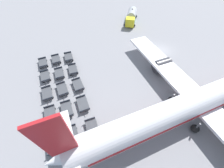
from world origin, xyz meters
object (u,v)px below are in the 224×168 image
(baggage_dolly_row_near_col_c, at_px, (47,93))
(baggage_dolly_row_mid_b_col_e, at_px, (92,128))
(baggage_dolly_row_mid_b_col_d, at_px, (83,104))
(baggage_dolly_row_mid_a_col_a, at_px, (56,60))
(baggage_dolly_row_mid_b_col_b, at_px, (73,69))
(baggage_dolly_row_mid_a_col_e, at_px, (72,136))
(baggage_dolly_row_near_col_e, at_px, (53,143))
(fuel_tanker_primary, at_px, (131,16))
(baggage_dolly_row_mid_a_col_c, at_px, (62,89))
(baggage_dolly_row_near_col_b, at_px, (45,76))
(airplane, at_px, (208,97))
(baggage_dolly_row_mid_a_col_d, at_px, (67,109))
(baggage_dolly_row_mid_b_col_c, at_px, (78,85))
(baggage_dolly_row_mid_b_col_a, at_px, (69,57))
(baggage_dolly_row_near_col_a, at_px, (43,63))
(baggage_dolly_row_mid_a_col_b, at_px, (59,73))
(baggage_dolly_row_near_col_d, at_px, (50,115))

(baggage_dolly_row_near_col_c, relative_size, baggage_dolly_row_mid_b_col_e, 0.99)
(baggage_dolly_row_mid_b_col_d, bearing_deg, baggage_dolly_row_mid_a_col_a, -171.84)
(baggage_dolly_row_mid_b_col_b, distance_m, baggage_dolly_row_mid_b_col_d, 8.75)
(baggage_dolly_row_mid_a_col_e, bearing_deg, baggage_dolly_row_mid_b_col_d, 146.78)
(baggage_dolly_row_near_col_c, bearing_deg, baggage_dolly_row_mid_a_col_e, 13.05)
(baggage_dolly_row_near_col_e, bearing_deg, fuel_tanker_primary, 134.37)
(fuel_tanker_primary, bearing_deg, baggage_dolly_row_mid_a_col_c, -53.12)
(baggage_dolly_row_near_col_b, bearing_deg, airplane, 51.29)
(baggage_dolly_row_mid_a_col_d, height_order, baggage_dolly_row_mid_a_col_e, same)
(baggage_dolly_row_mid_a_col_c, distance_m, baggage_dolly_row_mid_b_col_d, 5.09)
(baggage_dolly_row_mid_b_col_c, bearing_deg, baggage_dolly_row_mid_b_col_d, -5.48)
(baggage_dolly_row_mid_a_col_a, relative_size, baggage_dolly_row_mid_b_col_c, 1.00)
(fuel_tanker_primary, distance_m, baggage_dolly_row_mid_a_col_e, 37.68)
(baggage_dolly_row_mid_b_col_e, bearing_deg, airplane, 77.47)
(baggage_dolly_row_mid_a_col_c, bearing_deg, baggage_dolly_row_near_col_b, -153.23)
(baggage_dolly_row_mid_b_col_a, relative_size, baggage_dolly_row_mid_b_col_e, 1.00)
(baggage_dolly_row_near_col_a, height_order, baggage_dolly_row_near_col_b, same)
(baggage_dolly_row_mid_a_col_c, xyz_separation_m, baggage_dolly_row_mid_b_col_e, (9.06, 2.43, 0.00))
(baggage_dolly_row_mid_a_col_b, bearing_deg, baggage_dolly_row_mid_b_col_c, 29.58)
(baggage_dolly_row_near_col_a, relative_size, baggage_dolly_row_mid_b_col_a, 0.99)
(airplane, relative_size, baggage_dolly_row_mid_a_col_e, 12.97)
(baggage_dolly_row_mid_a_col_a, height_order, baggage_dolly_row_mid_b_col_a, same)
(baggage_dolly_row_near_col_d, distance_m, baggage_dolly_row_near_col_e, 4.48)
(baggage_dolly_row_mid_a_col_b, distance_m, baggage_dolly_row_mid_a_col_c, 4.27)
(fuel_tanker_primary, distance_m, baggage_dolly_row_mid_a_col_b, 28.74)
(baggage_dolly_row_near_col_d, distance_m, baggage_dolly_row_mid_b_col_d, 5.16)
(baggage_dolly_row_near_col_b, bearing_deg, baggage_dolly_row_mid_a_col_c, 26.77)
(baggage_dolly_row_mid_a_col_e, bearing_deg, baggage_dolly_row_near_col_e, -94.50)
(baggage_dolly_row_mid_b_col_e, bearing_deg, baggage_dolly_row_mid_a_col_d, -150.70)
(baggage_dolly_row_mid_a_col_e, height_order, baggage_dolly_row_mid_b_col_b, same)
(airplane, height_order, baggage_dolly_row_mid_a_col_d, airplane)
(airplane, xyz_separation_m, baggage_dolly_row_near_col_e, (-4.17, -22.49, -2.35))
(baggage_dolly_row_near_col_b, distance_m, baggage_dolly_row_near_col_d, 8.84)
(airplane, bearing_deg, baggage_dolly_row_near_col_a, -135.09)
(baggage_dolly_row_mid_b_col_c, bearing_deg, baggage_dolly_row_mid_a_col_c, -93.89)
(baggage_dolly_row_near_col_a, relative_size, baggage_dolly_row_near_col_e, 0.99)
(baggage_dolly_row_mid_a_col_d, xyz_separation_m, baggage_dolly_row_mid_b_col_d, (0.10, 2.60, 0.00))
(baggage_dolly_row_mid_a_col_c, bearing_deg, baggage_dolly_row_mid_a_col_d, -2.57)
(baggage_dolly_row_near_col_a, bearing_deg, baggage_dolly_row_mid_b_col_b, 48.35)
(baggage_dolly_row_mid_a_col_b, xyz_separation_m, baggage_dolly_row_mid_b_col_d, (8.75, 2.12, 0.00))
(baggage_dolly_row_near_col_b, height_order, baggage_dolly_row_near_col_d, same)
(baggage_dolly_row_near_col_a, height_order, baggage_dolly_row_mid_a_col_b, same)
(fuel_tanker_primary, height_order, baggage_dolly_row_mid_a_col_e, fuel_tanker_primary)
(baggage_dolly_row_mid_a_col_c, height_order, baggage_dolly_row_mid_b_col_c, same)
(baggage_dolly_row_mid_b_col_b, relative_size, baggage_dolly_row_mid_b_col_e, 1.00)
(fuel_tanker_primary, xyz_separation_m, baggage_dolly_row_mid_b_col_b, (14.56, -22.05, -0.90))
(baggage_dolly_row_near_col_a, distance_m, baggage_dolly_row_mid_a_col_d, 13.44)
(fuel_tanker_primary, relative_size, baggage_dolly_row_near_col_a, 2.36)
(baggage_dolly_row_mid_a_col_e, bearing_deg, airplane, 78.76)
(baggage_dolly_row_mid_a_col_d, distance_m, baggage_dolly_row_mid_b_col_e, 5.37)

